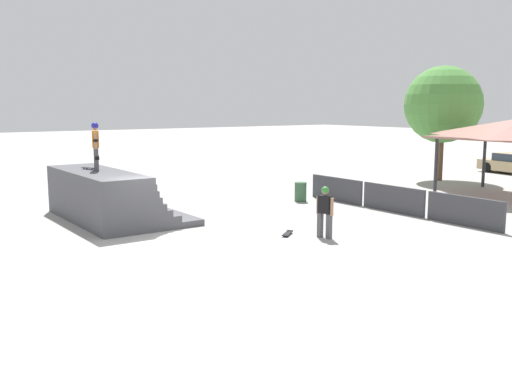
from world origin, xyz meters
The scene contains 9 objects.
ground_plane centered at (0.00, 0.00, 0.00)m, with size 160.00×160.00×0.00m, color #A3A09B.
quarter_pipe_ramp centered at (-3.45, -0.50, 0.80)m, with size 6.00×3.66×1.83m.
skater_on_deck centered at (-3.63, -0.75, 2.84)m, with size 0.75×0.39×1.75m.
skateboard_on_deck centered at (-4.09, -0.84, 1.89)m, with size 0.81×0.44×0.09m.
bystander_walking centered at (3.38, 4.07, 0.97)m, with size 0.65×0.29×1.66m.
skateboard_on_ground centered at (2.36, 3.39, 0.06)m, with size 0.63×0.74×0.09m.
barrier_fence centered at (1.60, 9.33, 0.53)m, with size 9.51×0.12×1.05m.
tree_beside_pavilion centered at (-3.43, 18.98, 4.24)m, with size 4.24×4.24×6.37m.
trash_bin centered at (-2.48, 7.97, 0.42)m, with size 0.52×0.52×0.85m, color #385B3D.
Camera 1 is at (16.56, -7.98, 4.16)m, focal length 40.00 mm.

